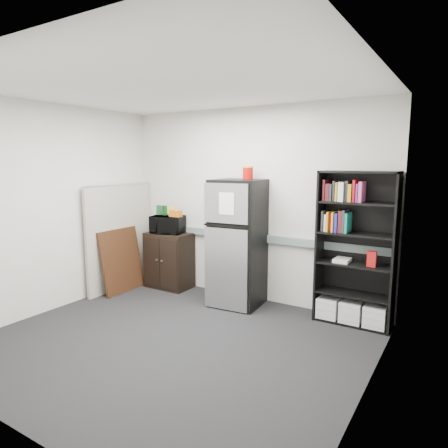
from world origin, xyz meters
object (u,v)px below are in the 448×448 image
object	(u,v)px
bookshelf	(356,250)
microwave	(168,224)
cabinet	(169,260)
refrigerator	(238,243)
cubicle_partition	(120,237)

from	to	relation	value
bookshelf	microwave	xyz separation A→B (m)	(-2.82, -0.08, 0.09)
cabinet	refrigerator	distance (m)	1.36
cabinet	microwave	xyz separation A→B (m)	(0.00, -0.02, 0.57)
cabinet	cubicle_partition	bearing A→B (deg)	-145.43
cabinet	microwave	bearing A→B (deg)	-90.00
bookshelf	cubicle_partition	distance (m)	3.46
cabinet	refrigerator	bearing A→B (deg)	-3.55
cubicle_partition	microwave	size ratio (longest dim) A/B	3.33
cubicle_partition	microwave	distance (m)	0.76
bookshelf	microwave	size ratio (longest dim) A/B	3.80
cabinet	microwave	size ratio (longest dim) A/B	1.78
cubicle_partition	refrigerator	bearing A→B (deg)	10.17
cabinet	microwave	distance (m)	0.57
microwave	bookshelf	bearing A→B (deg)	-14.47
bookshelf	cabinet	size ratio (longest dim) A/B	2.14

